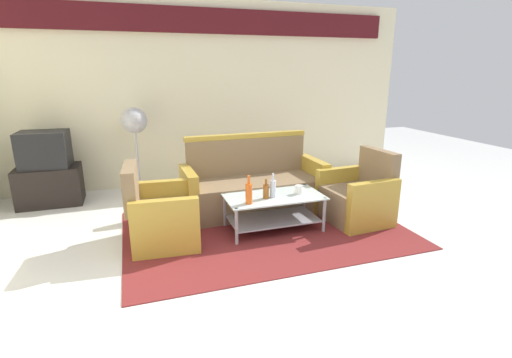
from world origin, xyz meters
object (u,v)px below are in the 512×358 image
(couch, at_px, (253,187))
(bottle_orange, at_px, (249,193))
(television, at_px, (44,149))
(bottle_clear, at_px, (273,188))
(pedestal_fan, at_px, (135,126))
(armchair_right, at_px, (357,198))
(coffee_table, at_px, (273,207))
(tv_stand, at_px, (50,186))
(bottle_brown, at_px, (266,191))
(armchair_left, at_px, (161,217))
(cup, at_px, (299,190))

(couch, bearing_deg, bottle_orange, 67.56)
(couch, height_order, television, television)
(bottle_clear, distance_m, pedestal_fan, 2.37)
(armchair_right, distance_m, coffee_table, 1.06)
(armchair_right, xyz_separation_m, bottle_clear, (-1.08, 0.02, 0.23))
(bottle_clear, distance_m, television, 3.14)
(tv_stand, bearing_deg, bottle_brown, -36.83)
(coffee_table, relative_size, pedestal_fan, 0.87)
(bottle_brown, bearing_deg, coffee_table, 29.28)
(coffee_table, distance_m, bottle_clear, 0.25)
(armchair_left, bearing_deg, couch, 121.13)
(cup, bearing_deg, armchair_right, -3.05)
(bottle_brown, bearing_deg, armchair_right, -0.35)
(bottle_orange, relative_size, tv_stand, 0.39)
(armchair_right, relative_size, bottle_orange, 2.75)
(tv_stand, bearing_deg, couch, -23.42)
(bottle_brown, distance_m, television, 3.08)
(tv_stand, height_order, television, television)
(couch, distance_m, armchair_right, 1.31)
(bottle_orange, bearing_deg, pedestal_fan, 118.08)
(coffee_table, xyz_separation_m, television, (-2.57, 1.77, 0.49))
(coffee_table, xyz_separation_m, cup, (0.29, -0.03, 0.19))
(couch, distance_m, bottle_orange, 0.92)
(armchair_right, bearing_deg, pedestal_fan, 48.54)
(coffee_table, xyz_separation_m, bottle_brown, (-0.12, -0.06, 0.22))
(couch, xyz_separation_m, armchair_right, (1.08, -0.74, -0.03))
(tv_stand, bearing_deg, bottle_orange, -41.04)
(television, distance_m, pedestal_fan, 1.19)
(armchair_left, relative_size, armchair_right, 1.00)
(armchair_right, xyz_separation_m, pedestal_fan, (-2.46, 1.89, 0.73))
(bottle_clear, distance_m, tv_stand, 3.13)
(armchair_left, relative_size, tv_stand, 1.06)
(couch, height_order, armchair_right, couch)
(couch, relative_size, pedestal_fan, 1.43)
(tv_stand, xyz_separation_m, pedestal_fan, (1.16, 0.05, 0.75))
(couch, relative_size, armchair_left, 2.14)
(bottle_brown, relative_size, cup, 2.21)
(bottle_clear, bearing_deg, pedestal_fan, 126.32)
(coffee_table, distance_m, tv_stand, 3.12)
(bottle_orange, distance_m, tv_stand, 2.96)
(armchair_left, relative_size, bottle_clear, 3.10)
(bottle_brown, height_order, cup, bottle_brown)
(couch, xyz_separation_m, pedestal_fan, (-1.38, 1.15, 0.70))
(couch, height_order, tv_stand, couch)
(cup, bearing_deg, couch, 114.18)
(coffee_table, bearing_deg, bottle_brown, -150.72)
(bottle_brown, relative_size, tv_stand, 0.28)
(cup, xyz_separation_m, television, (-2.86, 1.81, 0.30))
(armchair_left, xyz_separation_m, television, (-1.33, 1.73, 0.47))
(cup, distance_m, tv_stand, 3.39)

